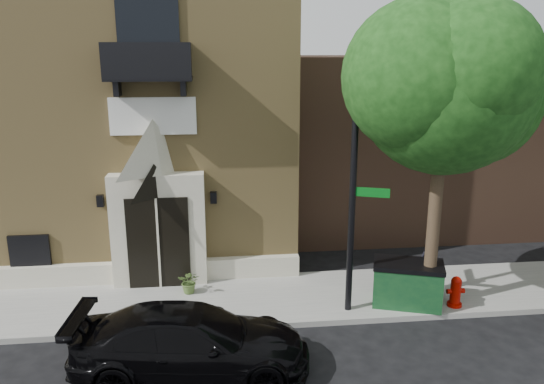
# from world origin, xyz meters

# --- Properties ---
(ground) EXTENTS (120.00, 120.00, 0.00)m
(ground) POSITION_xyz_m (0.00, 0.00, 0.00)
(ground) COLOR black
(ground) RESTS_ON ground
(sidewalk) EXTENTS (42.00, 3.00, 0.15)m
(sidewalk) POSITION_xyz_m (1.00, 1.50, 0.07)
(sidewalk) COLOR gray
(sidewalk) RESTS_ON ground
(church) EXTENTS (12.20, 11.01, 9.30)m
(church) POSITION_xyz_m (-2.99, 7.95, 4.63)
(church) COLOR #A88A4F
(church) RESTS_ON ground
(neighbour_building) EXTENTS (18.00, 8.00, 6.40)m
(neighbour_building) POSITION_xyz_m (12.00, 9.00, 3.20)
(neighbour_building) COLOR brown
(neighbour_building) RESTS_ON ground
(street_tree_left) EXTENTS (4.97, 4.38, 7.77)m
(street_tree_left) POSITION_xyz_m (6.03, 0.35, 5.87)
(street_tree_left) COLOR #38281C
(street_tree_left) RESTS_ON sidewalk
(black_sedan) EXTENTS (5.10, 2.43, 1.44)m
(black_sedan) POSITION_xyz_m (0.01, -1.58, 0.72)
(black_sedan) COLOR black
(black_sedan) RESTS_ON ground
(street_sign) EXTENTS (0.92, 1.16, 6.09)m
(street_sign) POSITION_xyz_m (3.95, 0.56, 3.22)
(street_sign) COLOR black
(street_sign) RESTS_ON sidewalk
(fire_hydrant) EXTENTS (0.47, 0.37, 0.82)m
(fire_hydrant) POSITION_xyz_m (6.73, 0.42, 0.55)
(fire_hydrant) COLOR #A60800
(fire_hydrant) RESTS_ON sidewalk
(dumpster) EXTENTS (2.00, 1.52, 1.16)m
(dumpster) POSITION_xyz_m (5.51, 0.67, 0.74)
(dumpster) COLOR #0E361B
(dumpster) RESTS_ON sidewalk
(planter) EXTENTS (0.66, 0.60, 0.66)m
(planter) POSITION_xyz_m (-0.17, 1.97, 0.48)
(planter) COLOR #516D32
(planter) RESTS_ON sidewalk
(pedestrian_near) EXTENTS (0.73, 0.68, 1.68)m
(pedestrian_near) POSITION_xyz_m (6.27, 1.27, 0.99)
(pedestrian_near) COLOR black
(pedestrian_near) RESTS_ON sidewalk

